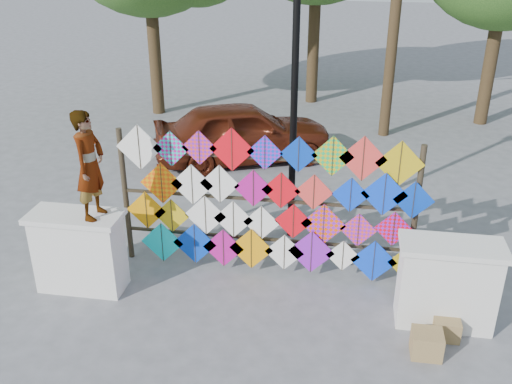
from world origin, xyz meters
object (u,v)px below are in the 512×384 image
vendor_woman (90,165)px  sedan (243,132)px  kite_rack (268,205)px  lamppost (294,91)px

vendor_woman → sedan: bearing=-5.1°
kite_rack → vendor_woman: 2.73m
kite_rack → sedan: (-1.30, 4.80, -0.49)m
kite_rack → sedan: 4.99m
sedan → lamppost: 4.32m
kite_rack → sedan: kite_rack is taller
vendor_woman → lamppost: lamppost is taller
sedan → lamppost: bearing=-179.8°
lamppost → sedan: bearing=113.5°
lamppost → vendor_woman: bearing=-140.3°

